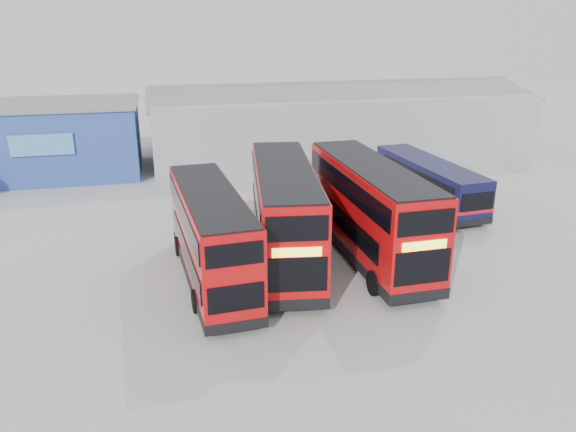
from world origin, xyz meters
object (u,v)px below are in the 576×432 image
Objects in this scene: office_block at (53,139)px; maintenance_shed at (336,121)px; double_decker_right at (370,212)px; single_decker_blue at (428,183)px; double_decker_left at (212,238)px; double_decker_centre at (285,216)px.

office_block is 22.09m from maintenance_shed.
single_decker_blue is at bearing 45.42° from double_decker_right.
single_decker_blue is (1.27, -14.65, -1.28)m from maintenance_shed.
maintenance_shed is at bearing 5.21° from office_block.
double_decker_left is (-12.67, -22.50, -0.56)m from maintenance_shed.
double_decker_centre is (-9.17, -21.05, -0.33)m from maintenance_shed.
double_decker_right is at bearing 1.98° from double_decker_centre.
double_decker_right is at bearing 42.31° from single_decker_blue.
double_decker_right reaches higher than single_decker_blue.
double_decker_right is (7.50, 1.03, 0.23)m from double_decker_left.
double_decker_centre is at bearing 27.19° from single_decker_blue.
double_decker_right is at bearing -103.54° from maintenance_shed.
maintenance_shed is 25.83m from double_decker_left.
office_block is 1.23× the size of single_decker_blue.
double_decker_left is 0.98× the size of single_decker_blue.
maintenance_shed reaches higher than single_decker_blue.
maintenance_shed is 14.76m from single_decker_blue.
maintenance_shed reaches higher than double_decker_right.
office_block is 25.73m from double_decker_right.
double_decker_centre is at bearing -56.03° from office_block.
single_decker_blue is (6.44, 6.82, -0.94)m from double_decker_right.
office_block reaches higher than single_decker_blue.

